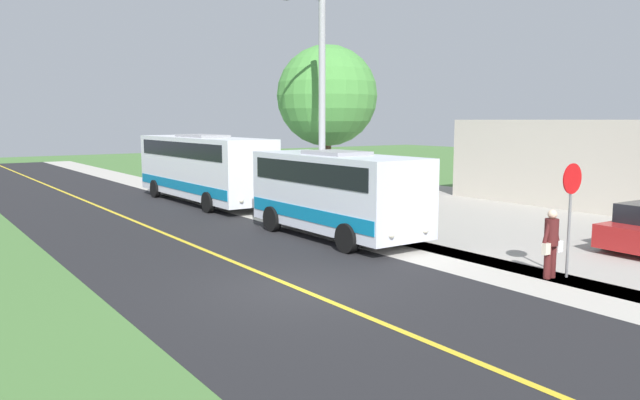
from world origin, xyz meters
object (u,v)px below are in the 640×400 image
(transit_bus_rear, at_px, (203,165))
(street_light_pole, at_px, (319,103))
(stop_sign, at_px, (571,200))
(tree_curbside, at_px, (327,96))
(pedestrian_with_bags, at_px, (551,242))
(shuttle_bus_front, at_px, (336,190))

(transit_bus_rear, distance_m, street_light_pole, 9.57)
(stop_sign, bearing_deg, tree_curbside, -96.12)
(stop_sign, height_order, street_light_pole, street_light_pole)
(pedestrian_with_bags, height_order, stop_sign, stop_sign)
(street_light_pole, bearing_deg, shuttle_bus_front, 76.63)
(transit_bus_rear, xyz_separation_m, stop_sign, (-1.57, 18.26, 0.18))
(street_light_pole, relative_size, tree_curbside, 1.18)
(transit_bus_rear, relative_size, tree_curbside, 1.47)
(shuttle_bus_front, distance_m, transit_bus_rear, 10.66)
(pedestrian_with_bags, relative_size, street_light_pole, 0.21)
(transit_bus_rear, xyz_separation_m, pedestrian_with_bags, (-1.15, 18.05, -0.84))
(shuttle_bus_front, xyz_separation_m, street_light_pole, (-0.36, -1.50, 2.93))
(tree_curbside, bearing_deg, pedestrian_with_bags, 81.76)
(shuttle_bus_front, xyz_separation_m, stop_sign, (-1.58, 7.60, 0.36))
(transit_bus_rear, bearing_deg, stop_sign, 94.93)
(street_light_pole, xyz_separation_m, tree_curbside, (-2.52, -3.02, 0.38))
(street_light_pole, height_order, tree_curbside, street_light_pole)
(shuttle_bus_front, relative_size, stop_sign, 2.47)
(transit_bus_rear, distance_m, tree_curbside, 7.46)
(stop_sign, height_order, tree_curbside, tree_curbside)
(transit_bus_rear, xyz_separation_m, street_light_pole, (-0.35, 9.15, 2.76))
(stop_sign, bearing_deg, transit_bus_rear, -85.07)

